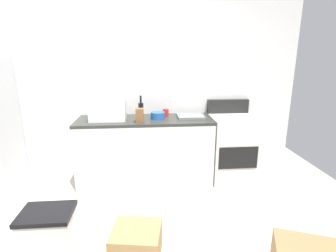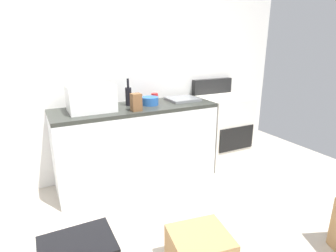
# 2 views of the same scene
# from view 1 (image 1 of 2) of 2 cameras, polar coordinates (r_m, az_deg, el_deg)

# --- Properties ---
(ground_plane) EXTENTS (6.00, 6.00, 0.00)m
(ground_plane) POSITION_cam_1_polar(r_m,az_deg,el_deg) (2.83, -11.31, -22.81)
(ground_plane) COLOR #B2A899
(wall_back) EXTENTS (5.00, 0.10, 2.60)m
(wall_back) POSITION_cam_1_polar(r_m,az_deg,el_deg) (3.80, -9.90, 8.59)
(wall_back) COLOR silver
(wall_back) RESTS_ON ground_plane
(kitchen_counter) EXTENTS (1.80, 0.60, 0.90)m
(kitchen_counter) POSITION_cam_1_polar(r_m,az_deg,el_deg) (3.64, -5.00, -5.32)
(kitchen_counter) COLOR silver
(kitchen_counter) RESTS_ON ground_plane
(stove_oven) EXTENTS (0.60, 0.61, 1.10)m
(stove_oven) POSITION_cam_1_polar(r_m,az_deg,el_deg) (3.83, 13.60, -4.39)
(stove_oven) COLOR silver
(stove_oven) RESTS_ON ground_plane
(microwave) EXTENTS (0.46, 0.34, 0.27)m
(microwave) POSITION_cam_1_polar(r_m,az_deg,el_deg) (3.52, -12.95, 3.53)
(microwave) COLOR white
(microwave) RESTS_ON kitchen_counter
(sink_basin) EXTENTS (0.36, 0.32, 0.03)m
(sink_basin) POSITION_cam_1_polar(r_m,az_deg,el_deg) (3.60, 4.93, 2.18)
(sink_basin) COLOR slate
(sink_basin) RESTS_ON kitchen_counter
(wine_bottle) EXTENTS (0.07, 0.07, 0.30)m
(wine_bottle) POSITION_cam_1_polar(r_m,az_deg,el_deg) (3.57, -5.92, 3.58)
(wine_bottle) COLOR black
(wine_bottle) RESTS_ON kitchen_counter
(coffee_mug) EXTENTS (0.08, 0.08, 0.10)m
(coffee_mug) POSITION_cam_1_polar(r_m,az_deg,el_deg) (3.64, -0.49, 2.94)
(coffee_mug) COLOR red
(coffee_mug) RESTS_ON kitchen_counter
(knife_block) EXTENTS (0.10, 0.10, 0.18)m
(knife_block) POSITION_cam_1_polar(r_m,az_deg,el_deg) (3.31, -6.19, 2.28)
(knife_block) COLOR brown
(knife_block) RESTS_ON kitchen_counter
(mixing_bowl) EXTENTS (0.19, 0.19, 0.09)m
(mixing_bowl) POSITION_cam_1_polar(r_m,az_deg,el_deg) (3.50, -2.26, 2.34)
(mixing_bowl) COLOR #2659A5
(mixing_bowl) RESTS_ON kitchen_counter
(cardboard_box_small) EXTENTS (0.47, 0.44, 0.29)m
(cardboard_box_small) POSITION_cam_1_polar(r_m,az_deg,el_deg) (2.51, -6.88, -24.12)
(cardboard_box_small) COLOR #A37A4C
(cardboard_box_small) RESTS_ON ground_plane
(storage_bin) EXTENTS (0.46, 0.36, 0.38)m
(storage_bin) POSITION_cam_1_polar(r_m,az_deg,el_deg) (2.78, -24.61, -19.86)
(storage_bin) COLOR silver
(storage_bin) RESTS_ON ground_plane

